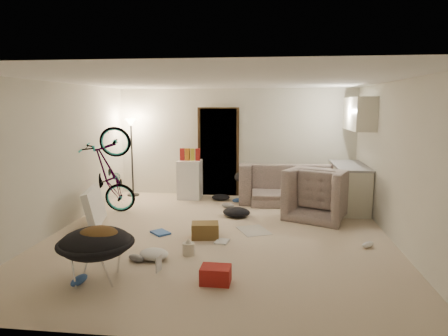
# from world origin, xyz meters

# --- Properties ---
(floor) EXTENTS (5.50, 6.00, 0.02)m
(floor) POSITION_xyz_m (0.00, 0.00, -0.01)
(floor) COLOR beige
(floor) RESTS_ON ground
(ceiling) EXTENTS (5.50, 6.00, 0.02)m
(ceiling) POSITION_xyz_m (0.00, 0.00, 2.51)
(ceiling) COLOR white
(ceiling) RESTS_ON wall_back
(wall_back) EXTENTS (5.50, 0.02, 2.50)m
(wall_back) POSITION_xyz_m (0.00, 3.01, 1.25)
(wall_back) COLOR silver
(wall_back) RESTS_ON floor
(wall_front) EXTENTS (5.50, 0.02, 2.50)m
(wall_front) POSITION_xyz_m (0.00, -3.01, 1.25)
(wall_front) COLOR silver
(wall_front) RESTS_ON floor
(wall_left) EXTENTS (0.02, 6.00, 2.50)m
(wall_left) POSITION_xyz_m (-2.76, 0.00, 1.25)
(wall_left) COLOR silver
(wall_left) RESTS_ON floor
(wall_right) EXTENTS (0.02, 6.00, 2.50)m
(wall_right) POSITION_xyz_m (2.76, 0.00, 1.25)
(wall_right) COLOR silver
(wall_right) RESTS_ON floor
(doorway) EXTENTS (0.85, 0.10, 2.04)m
(doorway) POSITION_xyz_m (-0.40, 2.97, 1.02)
(doorway) COLOR black
(doorway) RESTS_ON floor
(door_trim) EXTENTS (0.97, 0.04, 2.10)m
(door_trim) POSITION_xyz_m (-0.40, 2.94, 1.02)
(door_trim) COLOR #312111
(door_trim) RESTS_ON floor
(floor_lamp) EXTENTS (0.28, 0.28, 1.81)m
(floor_lamp) POSITION_xyz_m (-2.40, 2.65, 1.31)
(floor_lamp) COLOR black
(floor_lamp) RESTS_ON floor
(kitchen_counter) EXTENTS (0.60, 1.50, 0.88)m
(kitchen_counter) POSITION_xyz_m (2.43, 2.00, 0.44)
(kitchen_counter) COLOR beige
(kitchen_counter) RESTS_ON floor
(counter_top) EXTENTS (0.64, 1.54, 0.04)m
(counter_top) POSITION_xyz_m (2.43, 2.00, 0.90)
(counter_top) COLOR gray
(counter_top) RESTS_ON kitchen_counter
(kitchen_uppers) EXTENTS (0.38, 1.40, 0.65)m
(kitchen_uppers) POSITION_xyz_m (2.56, 2.00, 1.95)
(kitchen_uppers) COLOR beige
(kitchen_uppers) RESTS_ON wall_right
(sofa) EXTENTS (2.28, 1.01, 0.65)m
(sofa) POSITION_xyz_m (1.25, 2.45, 0.33)
(sofa) COLOR #394139
(sofa) RESTS_ON floor
(armchair) EXTENTS (1.38, 1.31, 0.71)m
(armchair) POSITION_xyz_m (1.80, 1.35, 0.35)
(armchair) COLOR #394139
(armchair) RESTS_ON floor
(bicycle) EXTENTS (1.84, 0.99, 1.01)m
(bicycle) POSITION_xyz_m (-2.30, 1.08, 0.46)
(bicycle) COLOR black
(bicycle) RESTS_ON floor
(book_asset) EXTENTS (0.24, 0.20, 0.02)m
(book_asset) POSITION_xyz_m (-0.60, -1.61, 0.01)
(book_asset) COLOR maroon
(book_asset) RESTS_ON floor
(mini_fridge) EXTENTS (0.52, 0.52, 0.88)m
(mini_fridge) POSITION_xyz_m (-1.01, 2.55, 0.44)
(mini_fridge) COLOR white
(mini_fridge) RESTS_ON floor
(snack_box_0) EXTENTS (0.10, 0.07, 0.30)m
(snack_box_0) POSITION_xyz_m (-1.18, 2.55, 1.00)
(snack_box_0) COLOR maroon
(snack_box_0) RESTS_ON mini_fridge
(snack_box_1) EXTENTS (0.11, 0.08, 0.30)m
(snack_box_1) POSITION_xyz_m (-1.06, 2.55, 1.00)
(snack_box_1) COLOR #B66716
(snack_box_1) RESTS_ON mini_fridge
(snack_box_2) EXTENTS (0.11, 0.08, 0.30)m
(snack_box_2) POSITION_xyz_m (-0.94, 2.55, 1.00)
(snack_box_2) COLOR gold
(snack_box_2) RESTS_ON mini_fridge
(snack_box_3) EXTENTS (0.10, 0.07, 0.30)m
(snack_box_3) POSITION_xyz_m (-0.82, 2.55, 1.00)
(snack_box_3) COLOR maroon
(snack_box_3) RESTS_ON mini_fridge
(saucer_chair) EXTENTS (0.92, 0.92, 0.66)m
(saucer_chair) POSITION_xyz_m (-1.26, -1.88, 0.39)
(saucer_chair) COLOR silver
(saucer_chair) RESTS_ON floor
(hoodie) EXTENTS (0.55, 0.49, 0.22)m
(hoodie) POSITION_xyz_m (-1.21, -1.91, 0.59)
(hoodie) COLOR brown
(hoodie) RESTS_ON saucer_chair
(sofa_drape) EXTENTS (0.61, 0.53, 0.28)m
(sofa_drape) POSITION_xyz_m (0.30, 2.45, 0.54)
(sofa_drape) COLOR black
(sofa_drape) RESTS_ON sofa
(tv_box) EXTENTS (0.47, 1.02, 0.66)m
(tv_box) POSITION_xyz_m (-2.30, 0.35, 0.32)
(tv_box) COLOR silver
(tv_box) RESTS_ON floor
(drink_case_a) EXTENTS (0.48, 0.37, 0.25)m
(drink_case_a) POSITION_xyz_m (-0.21, -0.16, 0.12)
(drink_case_a) COLOR brown
(drink_case_a) RESTS_ON floor
(drink_case_b) EXTENTS (0.36, 0.27, 0.21)m
(drink_case_b) POSITION_xyz_m (0.19, -1.78, 0.10)
(drink_case_b) COLOR maroon
(drink_case_b) RESTS_ON floor
(juicer) EXTENTS (0.18, 0.18, 0.25)m
(juicer) POSITION_xyz_m (-0.32, -0.92, 0.10)
(juicer) COLOR beige
(juicer) RESTS_ON floor
(newspaper) EXTENTS (0.66, 0.72, 0.01)m
(newspaper) POSITION_xyz_m (0.55, 0.30, 0.00)
(newspaper) COLOR #BDB7AE
(newspaper) RESTS_ON floor
(book_blue) EXTENTS (0.39, 0.39, 0.03)m
(book_blue) POSITION_xyz_m (-0.99, -0.04, 0.02)
(book_blue) COLOR #2B539D
(book_blue) RESTS_ON floor
(book_white) EXTENTS (0.23, 0.28, 0.02)m
(book_white) POSITION_xyz_m (0.09, -0.34, 0.01)
(book_white) COLOR silver
(book_white) RESTS_ON floor
(shoe_0) EXTENTS (0.27, 0.22, 0.09)m
(shoe_0) POSITION_xyz_m (0.11, 2.28, 0.05)
(shoe_0) COLOR #2B539D
(shoe_0) RESTS_ON floor
(shoe_1) EXTENTS (0.32, 0.23, 0.11)m
(shoe_1) POSITION_xyz_m (-0.05, 1.74, 0.05)
(shoe_1) COLOR slate
(shoe_1) RESTS_ON floor
(shoe_2) EXTENTS (0.16, 0.30, 0.11)m
(shoe_2) POSITION_xyz_m (-1.43, -2.01, 0.05)
(shoe_2) COLOR #2B539D
(shoe_2) RESTS_ON floor
(shoe_3) EXTENTS (0.28, 0.21, 0.10)m
(shoe_3) POSITION_xyz_m (-0.99, -1.25, 0.05)
(shoe_3) COLOR slate
(shoe_3) RESTS_ON floor
(shoe_4) EXTENTS (0.25, 0.23, 0.09)m
(shoe_4) POSITION_xyz_m (2.30, -0.31, 0.04)
(shoe_4) COLOR white
(shoe_4) RESTS_ON floor
(clothes_lump_a) EXTENTS (0.65, 0.60, 0.17)m
(clothes_lump_a) POSITION_xyz_m (0.19, 1.14, 0.09)
(clothes_lump_a) COLOR black
(clothes_lump_a) RESTS_ON floor
(clothes_lump_b) EXTENTS (0.42, 0.37, 0.12)m
(clothes_lump_b) POSITION_xyz_m (-0.28, 2.45, 0.06)
(clothes_lump_b) COLOR black
(clothes_lump_b) RESTS_ON floor
(clothes_lump_c) EXTENTS (0.56, 0.54, 0.13)m
(clothes_lump_c) POSITION_xyz_m (-0.77, -1.12, 0.07)
(clothes_lump_c) COLOR silver
(clothes_lump_c) RESTS_ON floor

